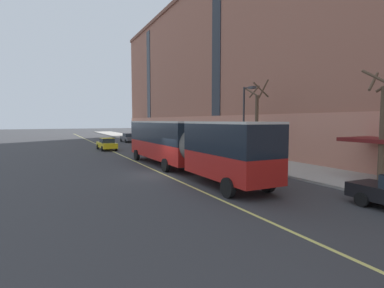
# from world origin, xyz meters

# --- Properties ---
(ground_plane) EXTENTS (260.00, 260.00, 0.00)m
(ground_plane) POSITION_xyz_m (0.00, 0.00, 0.00)
(ground_plane) COLOR #38383A
(sidewalk) EXTENTS (5.54, 160.00, 0.15)m
(sidewalk) POSITION_xyz_m (9.75, 3.00, 0.07)
(sidewalk) COLOR #ADA89E
(sidewalk) RESTS_ON ground
(apartment_facade) EXTENTS (15.20, 110.00, 23.87)m
(apartment_facade) POSITION_xyz_m (18.50, -0.00, 11.92)
(apartment_facade) COLOR #A36651
(apartment_facade) RESTS_ON ground
(city_bus) EXTENTS (2.96, 18.92, 3.73)m
(city_bus) POSITION_xyz_m (1.71, 0.57, 2.15)
(city_bus) COLOR red
(city_bus) RESTS_ON ground
(parked_car_white_0) EXTENTS (2.12, 4.35, 1.56)m
(parked_car_white_0) POSITION_xyz_m (5.75, 6.13, 0.78)
(parked_car_white_0) COLOR silver
(parked_car_white_0) RESTS_ON ground
(parked_car_darkgray_1) EXTENTS (2.06, 4.79, 1.56)m
(parked_car_darkgray_1) POSITION_xyz_m (5.74, 32.45, 0.78)
(parked_car_darkgray_1) COLOR #4C4C51
(parked_car_darkgray_1) RESTS_ON ground
(parked_car_black_2) EXTENTS (2.13, 4.62, 1.56)m
(parked_car_black_2) POSITION_xyz_m (5.76, -1.97, 0.78)
(parked_car_black_2) COLOR black
(parked_car_black_2) RESTS_ON ground
(parked_car_red_3) EXTENTS (2.07, 4.81, 1.56)m
(parked_car_red_3) POSITION_xyz_m (5.66, 12.53, 0.79)
(parked_car_red_3) COLOR #B21E19
(parked_car_red_3) RESTS_ON ground
(parked_car_darkgray_5) EXTENTS (2.02, 4.47, 1.56)m
(parked_car_darkgray_5) POSITION_xyz_m (5.70, 23.61, 0.78)
(parked_car_darkgray_5) COLOR #4C4C51
(parked_car_darkgray_5) RESTS_ON ground
(taxi_cab) EXTENTS (2.03, 4.82, 1.56)m
(taxi_cab) POSITION_xyz_m (-0.32, 19.60, 0.78)
(taxi_cab) COLOR yellow
(taxi_cab) RESTS_ON ground
(street_tree_near_corner) EXTENTS (1.98, 1.93, 6.78)m
(street_tree_near_corner) POSITION_xyz_m (9.58, -9.32, 3.55)
(street_tree_near_corner) COLOR brown
(street_tree_near_corner) RESTS_ON sidewalk
(street_tree_mid_block) EXTENTS (1.70, 1.59, 7.23)m
(street_tree_mid_block) POSITION_xyz_m (9.60, 1.81, 3.74)
(street_tree_mid_block) COLOR brown
(street_tree_mid_block) RESTS_ON sidewalk
(street_lamp) EXTENTS (0.36, 1.48, 6.41)m
(street_lamp) POSITION_xyz_m (7.58, 0.76, 4.12)
(street_lamp) COLOR #2D2D30
(street_lamp) RESTS_ON sidewalk
(lane_centerline) EXTENTS (0.16, 140.00, 0.01)m
(lane_centerline) POSITION_xyz_m (0.01, 3.00, 0.00)
(lane_centerline) COLOR #E0D66B
(lane_centerline) RESTS_ON ground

